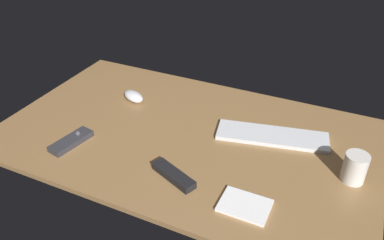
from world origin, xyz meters
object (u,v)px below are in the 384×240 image
Objects in this scene: tv_remote at (174,175)px; coffee_mug at (355,168)px; computer_mouse at (134,96)px; media_remote at (71,141)px; notepad at (245,205)px; keyboard at (272,136)px.

tv_remote is 57.65cm from coffee_mug.
computer_mouse is 54.00cm from tv_remote.
computer_mouse is 1.13× the size of coffee_mug.
coffee_mug reaches higher than computer_mouse.
computer_mouse is 92.35cm from coffee_mug.
media_remote is 67.50cm from notepad.
computer_mouse reaches higher than media_remote.
computer_mouse is at bearing 166.06° from keyboard.
keyboard is 42.30cm from tv_remote.
notepad is (1.81, -37.80, -0.24)cm from keyboard.
media_remote reaches higher than tv_remote.
coffee_mug reaches higher than keyboard.
notepad is at bearing -6.79° from computer_mouse.
media_remote reaches higher than notepad.
keyboard is at bearing 92.74° from notepad.
media_remote is 1.75× the size of coffee_mug.
coffee_mug is at bearing 16.58° from computer_mouse.
tv_remote is 25.07cm from notepad.
media_remote is at bearing -166.75° from coffee_mug.
coffee_mug is at bearing -33.90° from keyboard.
computer_mouse is (-61.85, 2.23, 1.10)cm from keyboard.
keyboard reaches higher than notepad.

